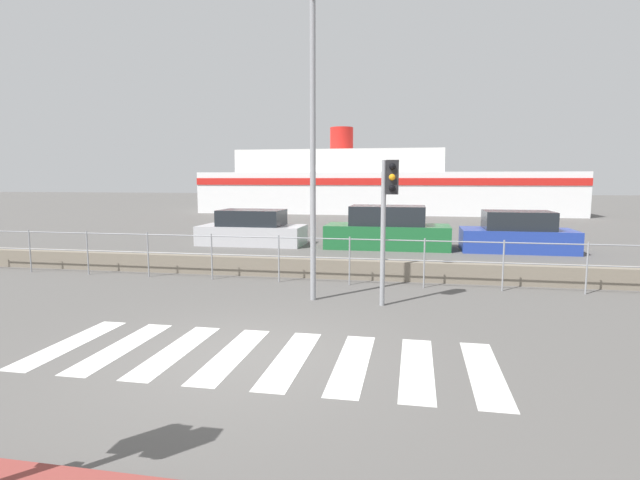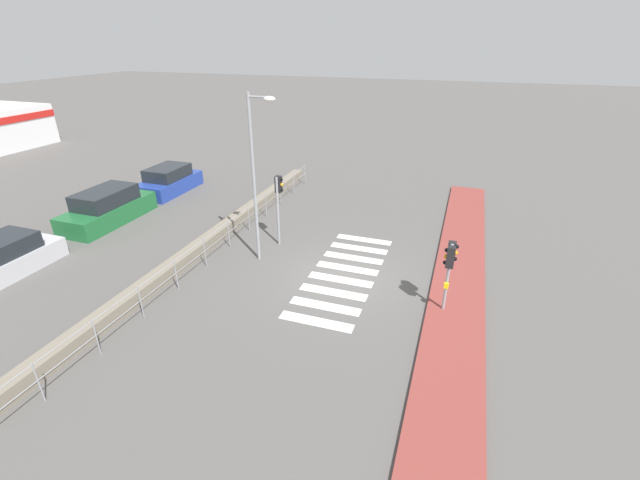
# 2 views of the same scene
# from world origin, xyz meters

# --- Properties ---
(ground_plane) EXTENTS (160.00, 160.00, 0.00)m
(ground_plane) POSITION_xyz_m (0.00, 0.00, 0.00)
(ground_plane) COLOR #565451
(crosswalk) EXTENTS (6.75, 2.40, 0.01)m
(crosswalk) POSITION_xyz_m (0.27, 0.00, 0.00)
(crosswalk) COLOR silver
(crosswalk) RESTS_ON ground_plane
(seawall) EXTENTS (21.94, 0.55, 0.50)m
(seawall) POSITION_xyz_m (0.00, 6.09, 0.25)
(seawall) COLOR slate
(seawall) RESTS_ON ground_plane
(harbor_fence) EXTENTS (19.78, 0.04, 1.20)m
(harbor_fence) POSITION_xyz_m (-0.00, 5.22, 0.78)
(harbor_fence) COLOR gray
(harbor_fence) RESTS_ON ground_plane
(traffic_light_far) EXTENTS (0.34, 0.32, 2.97)m
(traffic_light_far) POSITION_xyz_m (1.92, 3.33, 2.18)
(traffic_light_far) COLOR gray
(traffic_light_far) RESTS_ON ground_plane
(streetlamp) EXTENTS (0.32, 1.06, 6.38)m
(streetlamp) POSITION_xyz_m (0.32, 3.38, 3.92)
(streetlamp) COLOR gray
(streetlamp) RESTS_ON ground_plane
(ferry_boat) EXTENTS (27.68, 7.41, 6.58)m
(ferry_boat) POSITION_xyz_m (-0.68, 32.49, 2.04)
(ferry_boat) COLOR white
(ferry_boat) RESTS_ON ground_plane
(parked_car_silver) EXTENTS (4.12, 1.88, 1.38)m
(parked_car_silver) POSITION_xyz_m (-3.89, 12.06, 0.59)
(parked_car_silver) COLOR #BCBCC1
(parked_car_silver) RESTS_ON ground_plane
(parked_car_green) EXTENTS (4.60, 1.90, 1.60)m
(parked_car_green) POSITION_xyz_m (1.44, 12.06, 0.68)
(parked_car_green) COLOR #1E6633
(parked_car_green) RESTS_ON ground_plane
(parked_car_blue) EXTENTS (3.91, 1.89, 1.45)m
(parked_car_blue) POSITION_xyz_m (6.08, 12.06, 0.62)
(parked_car_blue) COLOR #233D9E
(parked_car_blue) RESTS_ON ground_plane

